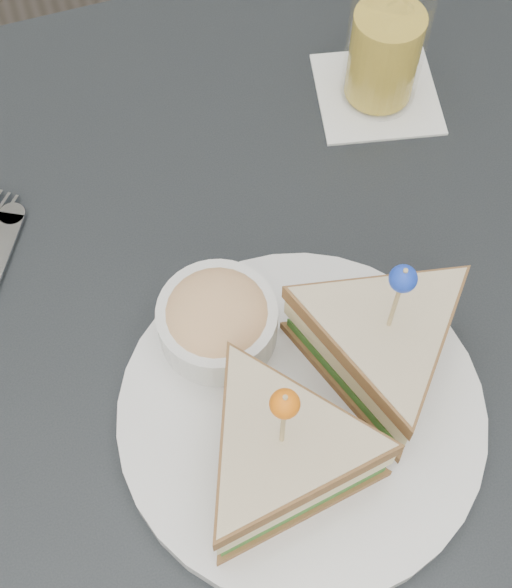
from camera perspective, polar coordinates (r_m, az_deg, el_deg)
The scene contains 4 objects.
ground_plane at distance 1.35m, azimuth -0.28°, elevation -17.02°, with size 3.50×3.50×0.00m, color #3F3833.
table at distance 0.71m, azimuth -0.51°, elevation -5.83°, with size 0.80×0.80×0.75m.
plate_meal at distance 0.57m, azimuth 4.03°, elevation -6.99°, with size 0.34×0.34×0.16m.
drink_set at distance 0.74m, azimuth 9.04°, elevation 16.79°, with size 0.13×0.13×0.14m.
Camera 1 is at (-0.08, -0.26, 1.32)m, focal length 50.00 mm.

